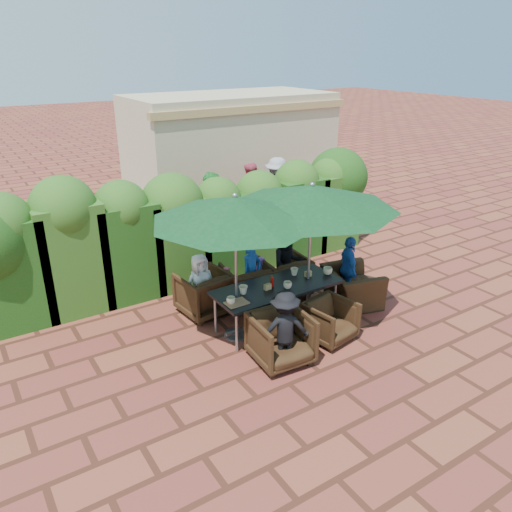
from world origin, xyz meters
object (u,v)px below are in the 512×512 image
chair_far_left (204,291)px  chair_near_right (330,319)px  dining_table (277,290)px  chair_near_left (281,336)px  chair_far_mid (248,283)px  chair_end_right (352,281)px  umbrella_right (312,197)px  chair_far_right (284,274)px  umbrella_left (235,209)px

chair_far_left → chair_near_right: (1.32, -1.91, -0.06)m
dining_table → chair_near_left: bearing=-121.3°
chair_far_mid → chair_near_left: (-0.55, -1.83, -0.00)m
chair_far_left → chair_end_right: size_ratio=0.84×
chair_far_mid → chair_near_left: size_ratio=1.01×
chair_near_right → chair_end_right: (1.17, 0.75, 0.08)m
umbrella_right → chair_far_left: umbrella_right is taller
umbrella_right → chair_far_mid: (-0.64, 0.96, -1.78)m
chair_far_right → chair_far_left: bearing=-2.6°
chair_far_left → chair_end_right: 2.74m
dining_table → chair_near_right: (0.47, -0.85, -0.30)m
chair_far_left → chair_near_left: size_ratio=1.01×
chair_far_left → chair_end_right: (2.49, -1.15, 0.02)m
chair_far_left → chair_far_right: bearing=167.6°
chair_far_left → chair_near_right: bearing=118.9°
chair_near_right → chair_far_left: bearing=114.9°
umbrella_left → chair_far_right: size_ratio=3.03×
umbrella_right → chair_near_right: umbrella_right is taller
chair_far_left → chair_near_right: 2.32m
dining_table → chair_far_right: chair_far_right is taller
chair_far_right → chair_near_right: size_ratio=1.16×
umbrella_left → chair_far_left: bearing=95.3°
chair_far_left → chair_near_left: (0.28, -1.98, -0.00)m
chair_near_right → chair_end_right: bearing=23.0°
chair_near_left → chair_far_right: bearing=57.8°
dining_table → umbrella_right: umbrella_right is taller
dining_table → chair_near_right: bearing=-60.8°
dining_table → umbrella_left: umbrella_left is taller
chair_far_right → chair_near_left: 2.24m
dining_table → chair_far_mid: 0.94m
chair_far_mid → chair_end_right: size_ratio=0.84×
chair_far_mid → umbrella_right: bearing=131.2°
umbrella_left → chair_far_mid: 2.10m
dining_table → chair_end_right: 1.66m
chair_far_mid → chair_near_left: chair_far_mid is taller
chair_far_left → chair_far_right: size_ratio=1.00×
umbrella_left → chair_far_right: 2.48m
chair_near_right → chair_end_right: chair_end_right is taller
umbrella_right → chair_far_left: size_ratio=3.31×
chair_far_left → chair_far_mid: 0.84m
dining_table → chair_near_left: chair_near_left is taller
umbrella_right → chair_near_right: 2.01m
umbrella_right → chair_far_mid: size_ratio=3.29×
chair_far_left → chair_far_mid: size_ratio=0.99×
chair_far_left → chair_far_right: (1.62, -0.19, -0.00)m
chair_far_mid → chair_end_right: 1.94m
chair_far_right → chair_near_left: size_ratio=1.00×
dining_table → chair_far_mid: chair_far_mid is taller
umbrella_right → chair_near_right: size_ratio=3.85×
umbrella_left → chair_near_left: 2.05m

